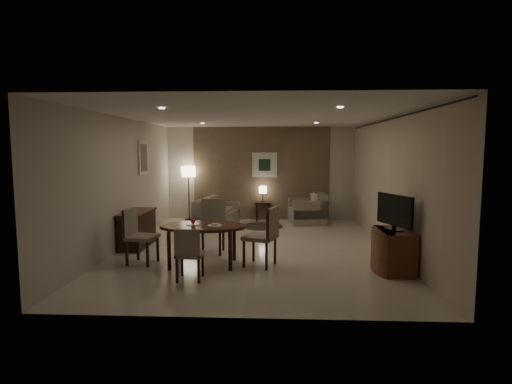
{
  "coord_description": "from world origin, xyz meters",
  "views": [
    {
      "loc": [
        0.39,
        -8.14,
        2.03
      ],
      "look_at": [
        0.0,
        0.2,
        1.15
      ],
      "focal_mm": 28.0,
      "sensor_mm": 36.0,
      "label": 1
    }
  ],
  "objects_px": {
    "chair_left": "(142,236)",
    "floor_lamp": "(189,193)",
    "armchair": "(307,208)",
    "dining_table": "(203,245)",
    "chair_near": "(190,253)",
    "console_desk": "(137,229)",
    "sofa": "(217,213)",
    "chair_right": "(260,236)",
    "side_table": "(263,211)",
    "tv_cabinet": "(394,251)",
    "chair_far": "(211,227)"
  },
  "relations": [
    {
      "from": "chair_left",
      "to": "floor_lamp",
      "type": "height_order",
      "value": "floor_lamp"
    },
    {
      "from": "armchair",
      "to": "floor_lamp",
      "type": "height_order",
      "value": "floor_lamp"
    },
    {
      "from": "dining_table",
      "to": "chair_left",
      "type": "height_order",
      "value": "chair_left"
    },
    {
      "from": "chair_near",
      "to": "armchair",
      "type": "relative_size",
      "value": 0.87
    },
    {
      "from": "console_desk",
      "to": "chair_left",
      "type": "bearing_deg",
      "value": -67.26
    },
    {
      "from": "console_desk",
      "to": "dining_table",
      "type": "bearing_deg",
      "value": -38.2
    },
    {
      "from": "dining_table",
      "to": "sofa",
      "type": "xyz_separation_m",
      "value": [
        -0.26,
        3.54,
        0.02
      ]
    },
    {
      "from": "chair_right",
      "to": "sofa",
      "type": "height_order",
      "value": "chair_right"
    },
    {
      "from": "chair_left",
      "to": "floor_lamp",
      "type": "xyz_separation_m",
      "value": [
        -0.12,
        4.49,
        0.29
      ]
    },
    {
      "from": "console_desk",
      "to": "chair_near",
      "type": "distance_m",
      "value": 2.61
    },
    {
      "from": "chair_left",
      "to": "sofa",
      "type": "relative_size",
      "value": 0.62
    },
    {
      "from": "side_table",
      "to": "sofa",
      "type": "bearing_deg",
      "value": -140.71
    },
    {
      "from": "tv_cabinet",
      "to": "floor_lamp",
      "type": "bearing_deg",
      "value": 133.39
    },
    {
      "from": "chair_far",
      "to": "chair_right",
      "type": "xyz_separation_m",
      "value": [
        0.99,
        -0.82,
        -0.0
      ]
    },
    {
      "from": "console_desk",
      "to": "side_table",
      "type": "xyz_separation_m",
      "value": [
        2.55,
        3.24,
        -0.1
      ]
    },
    {
      "from": "armchair",
      "to": "dining_table",
      "type": "bearing_deg",
      "value": -35.9
    },
    {
      "from": "tv_cabinet",
      "to": "chair_right",
      "type": "relative_size",
      "value": 0.86
    },
    {
      "from": "chair_far",
      "to": "side_table",
      "type": "distance_m",
      "value": 3.81
    },
    {
      "from": "dining_table",
      "to": "chair_near",
      "type": "distance_m",
      "value": 0.82
    },
    {
      "from": "dining_table",
      "to": "armchair",
      "type": "relative_size",
      "value": 1.57
    },
    {
      "from": "chair_right",
      "to": "side_table",
      "type": "relative_size",
      "value": 1.91
    },
    {
      "from": "chair_near",
      "to": "chair_left",
      "type": "xyz_separation_m",
      "value": [
        -1.04,
        0.85,
        0.08
      ]
    },
    {
      "from": "sofa",
      "to": "side_table",
      "type": "distance_m",
      "value": 1.53
    },
    {
      "from": "chair_left",
      "to": "chair_right",
      "type": "distance_m",
      "value": 2.1
    },
    {
      "from": "dining_table",
      "to": "chair_right",
      "type": "distance_m",
      "value": 1.02
    },
    {
      "from": "floor_lamp",
      "to": "side_table",
      "type": "bearing_deg",
      "value": -0.44
    },
    {
      "from": "side_table",
      "to": "console_desk",
      "type": "bearing_deg",
      "value": -128.2
    },
    {
      "from": "dining_table",
      "to": "chair_far",
      "type": "relative_size",
      "value": 1.43
    },
    {
      "from": "chair_near",
      "to": "floor_lamp",
      "type": "bearing_deg",
      "value": -77.52
    },
    {
      "from": "chair_left",
      "to": "armchair",
      "type": "distance_m",
      "value": 5.25
    },
    {
      "from": "chair_far",
      "to": "side_table",
      "type": "xyz_separation_m",
      "value": [
        0.91,
        3.69,
        -0.25
      ]
    },
    {
      "from": "chair_far",
      "to": "sofa",
      "type": "distance_m",
      "value": 2.74
    },
    {
      "from": "floor_lamp",
      "to": "chair_near",
      "type": "bearing_deg",
      "value": -77.73
    },
    {
      "from": "console_desk",
      "to": "dining_table",
      "type": "height_order",
      "value": "console_desk"
    },
    {
      "from": "chair_near",
      "to": "side_table",
      "type": "height_order",
      "value": "chair_near"
    },
    {
      "from": "chair_far",
      "to": "chair_right",
      "type": "bearing_deg",
      "value": -38.18
    },
    {
      "from": "chair_far",
      "to": "tv_cabinet",
      "type": "bearing_deg",
      "value": -16.32
    },
    {
      "from": "tv_cabinet",
      "to": "chair_far",
      "type": "bearing_deg",
      "value": 162.2
    },
    {
      "from": "tv_cabinet",
      "to": "chair_near",
      "type": "bearing_deg",
      "value": -169.88
    },
    {
      "from": "tv_cabinet",
      "to": "chair_near",
      "type": "relative_size",
      "value": 1.07
    },
    {
      "from": "tv_cabinet",
      "to": "floor_lamp",
      "type": "distance_m",
      "value": 6.55
    },
    {
      "from": "chair_near",
      "to": "chair_left",
      "type": "relative_size",
      "value": 0.85
    },
    {
      "from": "console_desk",
      "to": "chair_left",
      "type": "relative_size",
      "value": 1.21
    },
    {
      "from": "chair_near",
      "to": "sofa",
      "type": "height_order",
      "value": "chair_near"
    },
    {
      "from": "chair_right",
      "to": "sofa",
      "type": "relative_size",
      "value": 0.65
    },
    {
      "from": "side_table",
      "to": "floor_lamp",
      "type": "xyz_separation_m",
      "value": [
        -2.15,
        0.02,
        0.51
      ]
    },
    {
      "from": "sofa",
      "to": "armchair",
      "type": "bearing_deg",
      "value": -65.39
    },
    {
      "from": "chair_far",
      "to": "floor_lamp",
      "type": "height_order",
      "value": "floor_lamp"
    },
    {
      "from": "dining_table",
      "to": "chair_left",
      "type": "xyz_separation_m",
      "value": [
        -1.1,
        0.03,
        0.14
      ]
    },
    {
      "from": "chair_near",
      "to": "floor_lamp",
      "type": "xyz_separation_m",
      "value": [
        -1.16,
        5.35,
        0.37
      ]
    }
  ]
}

